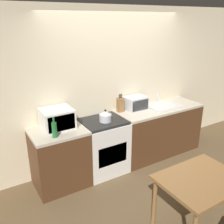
# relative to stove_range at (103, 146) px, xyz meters

# --- Properties ---
(ground_plane) EXTENTS (16.00, 16.00, 0.00)m
(ground_plane) POSITION_rel_stove_range_xyz_m (0.43, -0.78, -0.45)
(ground_plane) COLOR brown
(wall_back) EXTENTS (10.00, 0.06, 2.60)m
(wall_back) POSITION_rel_stove_range_xyz_m (0.43, 0.34, 0.85)
(wall_back) COLOR beige
(wall_back) RESTS_ON ground_plane
(counter_left_run) EXTENTS (0.78, 0.62, 0.90)m
(counter_left_run) POSITION_rel_stove_range_xyz_m (-0.74, 0.00, 0.00)
(counter_left_run) COLOR #4C2D19
(counter_left_run) RESTS_ON ground_plane
(counter_right_run) EXTENTS (1.63, 0.62, 0.90)m
(counter_right_run) POSITION_rel_stove_range_xyz_m (1.16, 0.00, 0.00)
(counter_right_run) COLOR #4C2D19
(counter_right_run) RESTS_ON ground_plane
(stove_range) EXTENTS (0.70, 0.62, 0.90)m
(stove_range) POSITION_rel_stove_range_xyz_m (0.00, 0.00, 0.00)
(stove_range) COLOR silver
(stove_range) RESTS_ON ground_plane
(kettle) EXTENTS (0.19, 0.19, 0.20)m
(kettle) POSITION_rel_stove_range_xyz_m (0.02, -0.05, 0.54)
(kettle) COLOR #B7B7BC
(kettle) RESTS_ON stove_range
(microwave) EXTENTS (0.44, 0.40, 0.29)m
(microwave) POSITION_rel_stove_range_xyz_m (-0.70, 0.09, 0.60)
(microwave) COLOR silver
(microwave) RESTS_ON counter_left_run
(bottle) EXTENTS (0.07, 0.07, 0.29)m
(bottle) POSITION_rel_stove_range_xyz_m (-0.84, -0.18, 0.57)
(bottle) COLOR #1E662D
(bottle) RESTS_ON counter_left_run
(knife_block) EXTENTS (0.10, 0.10, 0.31)m
(knife_block) POSITION_rel_stove_range_xyz_m (0.45, 0.19, 0.58)
(knife_block) COLOR brown
(knife_block) RESTS_ON counter_right_run
(toaster_oven) EXTENTS (0.37, 0.29, 0.23)m
(toaster_oven) POSITION_rel_stove_range_xyz_m (0.74, 0.14, 0.57)
(toaster_oven) COLOR silver
(toaster_oven) RESTS_ON counter_right_run
(sink_basin) EXTENTS (0.56, 0.41, 0.24)m
(sink_basin) POSITION_rel_stove_range_xyz_m (1.25, 0.01, 0.47)
(sink_basin) COLOR silver
(sink_basin) RESTS_ON counter_right_run
(dining_table) EXTENTS (0.92, 0.71, 0.73)m
(dining_table) POSITION_rel_stove_range_xyz_m (0.32, -1.68, 0.18)
(dining_table) COLOR brown
(dining_table) RESTS_ON ground_plane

